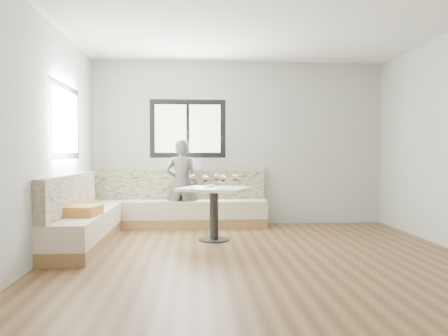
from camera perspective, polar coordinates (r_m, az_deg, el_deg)
The scene contains 10 objects.
room at distance 5.15m, azimuth 3.96°, elevation 3.95°, with size 5.01×5.01×2.81m.
banquette at distance 6.76m, azimuth -10.75°, elevation -5.72°, with size 2.90×2.80×0.95m.
table at distance 6.17m, azimuth -1.32°, elevation -4.31°, with size 1.11×1.00×0.74m.
person at distance 7.19m, azimuth -5.52°, elevation -2.06°, with size 0.53×0.35×1.46m, color #504C4A.
olive_ramekin at distance 6.16m, azimuth -1.79°, elevation -2.37°, with size 0.10×0.10×0.04m.
wine_glass_a at distance 6.08m, azimuth -4.10°, elevation -1.36°, with size 0.09×0.09×0.19m.
wine_glass_b at distance 5.95m, azimuth -2.44°, elevation -1.42°, with size 0.09×0.09×0.19m.
wine_glass_c at distance 5.99m, azimuth -0.10°, elevation -1.40°, with size 0.09×0.09×0.19m.
wine_glass_d at distance 6.24m, azimuth -0.92°, elevation -1.27°, with size 0.09×0.09×0.19m.
wine_glass_e at distance 6.14m, azimuth 1.48°, elevation -1.32°, with size 0.09×0.09×0.19m.
Camera 1 is at (-0.77, -5.02, 1.24)m, focal length 35.00 mm.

